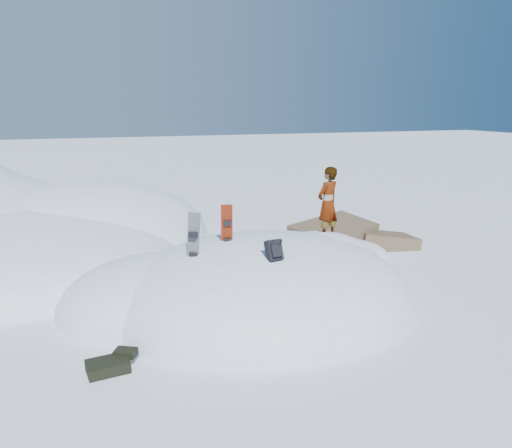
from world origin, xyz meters
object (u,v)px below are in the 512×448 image
object	(u,v)px
backpack	(274,250)
snowboard_red	(227,234)
snowboard_dark	(193,247)
person	(328,204)

from	to	relation	value
backpack	snowboard_red	bearing A→B (deg)	106.95
snowboard_dark	backpack	distance (m)	1.71
snowboard_red	backpack	world-z (taller)	snowboard_red
snowboard_dark	backpack	xyz separation A→B (m)	(1.41, -0.96, 0.06)
snowboard_red	backpack	xyz separation A→B (m)	(0.56, -1.35, -0.06)
snowboard_red	backpack	bearing A→B (deg)	-55.42
backpack	person	bearing A→B (deg)	37.42
backpack	person	world-z (taller)	person
snowboard_dark	backpack	world-z (taller)	snowboard_dark
snowboard_red	person	xyz separation A→B (m)	(2.85, 0.79, 0.32)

